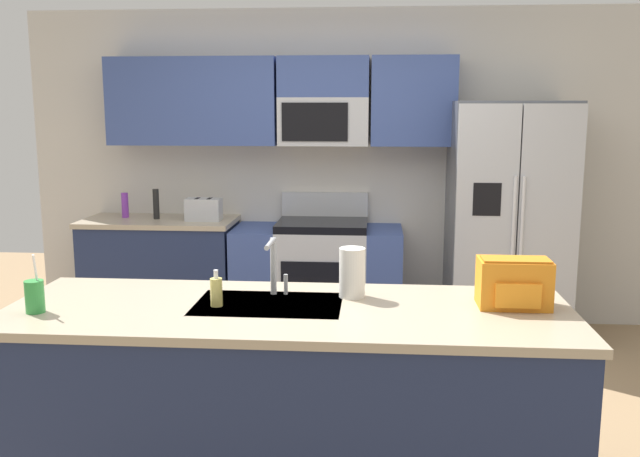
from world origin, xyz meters
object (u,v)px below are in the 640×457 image
at_px(bottle_purple, 125,205).
at_px(soap_dispenser, 216,292).
at_px(sink_faucet, 274,262).
at_px(drink_cup_green, 35,296).
at_px(paper_towel_roll, 352,273).
at_px(refrigerator, 508,222).
at_px(range_oven, 318,276).
at_px(toaster, 204,209).
at_px(backpack, 514,282).
at_px(pepper_mill, 156,204).

xyz_separation_m(bottle_purple, soap_dispenser, (1.35, -2.49, -0.03)).
height_order(sink_faucet, drink_cup_green, sink_faucet).
relative_size(sink_faucet, paper_towel_roll, 1.17).
relative_size(refrigerator, bottle_purple, 8.96).
distance_m(range_oven, refrigerator, 1.57).
bearing_deg(refrigerator, paper_towel_roll, -117.66).
bearing_deg(sink_faucet, drink_cup_green, -160.45).
height_order(refrigerator, soap_dispenser, refrigerator).
bearing_deg(drink_cup_green, toaster, 87.30).
relative_size(refrigerator, toaster, 6.61).
distance_m(toaster, backpack, 3.06).
bearing_deg(toaster, sink_faucet, -67.75).
xyz_separation_m(range_oven, bottle_purple, (-1.61, 0.05, 0.56)).
bearing_deg(refrigerator, soap_dispenser, -126.42).
xyz_separation_m(drink_cup_green, paper_towel_roll, (1.40, 0.37, 0.05)).
height_order(toaster, pepper_mill, pepper_mill).
relative_size(pepper_mill, sink_faucet, 0.87).
relative_size(pepper_mill, bottle_purple, 1.19).
xyz_separation_m(toaster, bottle_purple, (-0.69, 0.10, 0.01)).
xyz_separation_m(sink_faucet, paper_towel_roll, (0.38, 0.01, -0.05)).
xyz_separation_m(paper_towel_roll, backpack, (0.74, -0.11, -0.00)).
bearing_deg(backpack, refrigerator, 80.17).
distance_m(range_oven, bottle_purple, 1.71).
relative_size(sink_faucet, drink_cup_green, 1.06).
relative_size(drink_cup_green, paper_towel_roll, 1.11).
relative_size(drink_cup_green, soap_dispenser, 1.56).
bearing_deg(toaster, drink_cup_green, -92.70).
bearing_deg(soap_dispenser, toaster, 105.44).
relative_size(toaster, pepper_mill, 1.14).
xyz_separation_m(soap_dispenser, backpack, (1.36, 0.10, 0.05)).
distance_m(refrigerator, backpack, 2.31).
relative_size(soap_dispenser, backpack, 0.53).
bearing_deg(range_oven, bottle_purple, 178.27).
bearing_deg(toaster, bottle_purple, 171.65).
xyz_separation_m(pepper_mill, bottle_purple, (-0.28, 0.05, -0.02)).
height_order(refrigerator, backpack, refrigerator).
bearing_deg(toaster, paper_towel_roll, -59.73).
bearing_deg(drink_cup_green, bottle_purple, 102.09).
height_order(range_oven, sink_faucet, sink_faucet).
xyz_separation_m(sink_faucet, backpack, (1.12, -0.10, -0.05)).
relative_size(toaster, soap_dispenser, 1.65).
xyz_separation_m(sink_faucet, drink_cup_green, (-1.02, -0.36, -0.09)).
distance_m(toaster, paper_towel_roll, 2.53).
distance_m(bottle_purple, drink_cup_green, 2.72).
height_order(soap_dispenser, backpack, backpack).
relative_size(bottle_purple, drink_cup_green, 0.78).
relative_size(range_oven, drink_cup_green, 5.13).
distance_m(range_oven, paper_towel_roll, 2.34).
height_order(pepper_mill, sink_faucet, sink_faucet).
distance_m(bottle_purple, soap_dispenser, 2.84).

